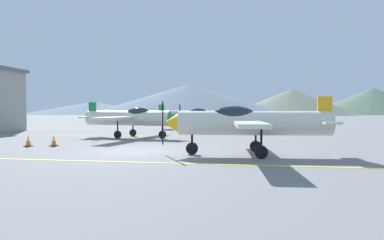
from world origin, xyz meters
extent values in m
plane|color=slate|center=(0.00, 0.00, 0.00)|extent=(400.00, 400.00, 0.00)
cube|color=yellow|center=(0.00, -3.32, 0.01)|extent=(80.00, 0.16, 0.01)
cube|color=yellow|center=(0.00, 8.55, 0.01)|extent=(80.00, 0.16, 0.01)
cylinder|color=silver|center=(5.44, -0.54, 1.39)|extent=(6.56, 1.58, 1.05)
cone|color=#F2A519|center=(1.87, -0.84, 1.39)|extent=(0.74, 0.95, 0.89)
cube|color=black|center=(1.49, -0.87, 1.39)|extent=(0.05, 0.12, 1.91)
ellipsoid|color=#1E2833|center=(4.58, -0.61, 1.70)|extent=(1.98, 1.01, 0.86)
cube|color=silver|center=(5.06, -0.57, 1.43)|extent=(1.73, 8.47, 0.15)
cube|color=silver|center=(8.39, -0.30, 1.43)|extent=(0.87, 2.53, 0.10)
cube|color=#F2A519|center=(8.39, -0.30, 1.96)|extent=(0.61, 0.16, 1.15)
cylinder|color=black|center=(2.77, -0.76, 0.75)|extent=(0.10, 0.10, 0.96)
cylinder|color=black|center=(2.77, -0.76, 0.27)|extent=(0.54, 0.16, 0.54)
cylinder|color=black|center=(5.55, 0.52, 0.75)|extent=(0.10, 0.10, 0.96)
cylinder|color=black|center=(5.55, 0.52, 0.27)|extent=(0.54, 0.16, 0.54)
cylinder|color=black|center=(5.72, -1.58, 0.75)|extent=(0.10, 0.10, 0.96)
cylinder|color=black|center=(5.72, -1.58, 0.27)|extent=(0.54, 0.16, 0.54)
cylinder|color=silver|center=(-3.22, 7.70, 1.39)|extent=(6.58, 2.19, 1.05)
cone|color=#1E8C3F|center=(0.31, 7.06, 1.39)|extent=(0.82, 1.00, 0.89)
cube|color=black|center=(0.69, 6.99, 1.39)|extent=(0.06, 0.12, 1.91)
ellipsoid|color=#1E2833|center=(-2.37, 7.54, 1.70)|extent=(2.03, 1.19, 0.86)
cube|color=silver|center=(-2.84, 7.63, 1.43)|extent=(2.53, 8.46, 0.15)
cube|color=silver|center=(-6.13, 8.22, 1.43)|extent=(1.10, 2.56, 0.10)
cube|color=#1E8C3F|center=(-6.13, 8.22, 1.96)|extent=(0.61, 0.22, 1.15)
cylinder|color=black|center=(-0.58, 7.22, 0.75)|extent=(0.10, 0.10, 0.96)
cylinder|color=black|center=(-0.58, 7.22, 0.27)|extent=(0.55, 0.21, 0.54)
cylinder|color=black|center=(-3.59, 6.70, 0.75)|extent=(0.10, 0.10, 0.96)
cylinder|color=black|center=(-3.59, 6.70, 0.27)|extent=(0.55, 0.21, 0.54)
cylinder|color=black|center=(-3.22, 8.76, 0.75)|extent=(0.10, 0.10, 0.96)
cylinder|color=black|center=(-3.22, 8.76, 0.27)|extent=(0.55, 0.21, 0.54)
cylinder|color=silver|center=(-0.77, 19.59, 1.39)|extent=(6.58, 1.77, 1.05)
cone|color=#1E8C3F|center=(2.79, 19.99, 1.39)|extent=(0.76, 0.96, 0.89)
cube|color=black|center=(3.17, 20.03, 1.39)|extent=(0.05, 0.12, 1.91)
ellipsoid|color=#1E2833|center=(0.08, 19.69, 1.70)|extent=(2.00, 1.07, 0.86)
cube|color=silver|center=(-0.39, 19.64, 1.43)|extent=(1.98, 8.48, 0.15)
cube|color=silver|center=(-3.72, 19.27, 1.43)|extent=(0.94, 2.54, 0.10)
cube|color=#1E8C3F|center=(-3.72, 19.27, 1.96)|extent=(0.61, 0.18, 1.15)
cylinder|color=black|center=(1.89, 19.89, 0.75)|extent=(0.10, 0.10, 0.96)
cylinder|color=black|center=(1.89, 19.89, 0.27)|extent=(0.54, 0.17, 0.54)
cylinder|color=black|center=(-0.85, 18.53, 0.75)|extent=(0.10, 0.10, 0.96)
cylinder|color=black|center=(-0.85, 18.53, 0.27)|extent=(0.54, 0.17, 0.54)
cylinder|color=black|center=(-1.08, 20.62, 0.75)|extent=(0.10, 0.10, 0.96)
cylinder|color=black|center=(-1.08, 20.62, 0.27)|extent=(0.54, 0.17, 0.54)
cube|color=red|center=(7.04, 26.85, 0.70)|extent=(1.81, 4.30, 0.75)
cube|color=black|center=(7.04, 27.00, 1.35)|extent=(1.59, 2.41, 0.55)
cylinder|color=black|center=(6.15, 25.43, 0.32)|extent=(0.22, 0.64, 0.64)
cylinder|color=black|center=(7.95, 25.43, 0.32)|extent=(0.22, 0.64, 0.64)
cylinder|color=black|center=(6.14, 28.27, 0.32)|extent=(0.22, 0.64, 0.64)
cylinder|color=black|center=(7.94, 28.27, 0.32)|extent=(0.22, 0.64, 0.64)
cube|color=black|center=(-5.16, 1.48, 0.02)|extent=(0.36, 0.36, 0.04)
cone|color=orange|center=(-5.16, 1.48, 0.32)|extent=(0.29, 0.29, 0.55)
cylinder|color=white|center=(-5.16, 1.48, 0.34)|extent=(0.20, 0.20, 0.08)
cube|color=black|center=(-6.44, 1.15, 0.02)|extent=(0.36, 0.36, 0.04)
cone|color=orange|center=(-6.44, 1.15, 0.32)|extent=(0.29, 0.29, 0.55)
cylinder|color=white|center=(-6.44, 1.15, 0.34)|extent=(0.20, 0.20, 0.08)
cone|color=slate|center=(-69.97, 143.17, 3.07)|extent=(65.89, 65.89, 6.14)
cone|color=slate|center=(-18.32, 120.22, 6.17)|extent=(81.62, 81.62, 12.34)
cone|color=slate|center=(22.92, 129.20, 5.25)|extent=(52.55, 52.55, 10.51)
cone|color=#4C6651|center=(63.02, 154.89, 6.10)|extent=(60.00, 60.00, 12.19)
camera|label=1|loc=(5.17, -15.46, 1.95)|focal=31.95mm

